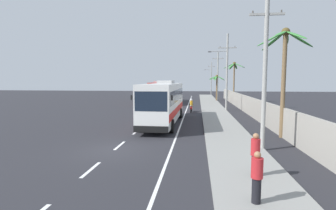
{
  "coord_description": "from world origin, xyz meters",
  "views": [
    {
      "loc": [
        4.65,
        -13.67,
        3.94
      ],
      "look_at": [
        2.0,
        9.2,
        1.7
      ],
      "focal_mm": 27.16,
      "sensor_mm": 36.0,
      "label": 1
    }
  ],
  "objects_px": {
    "coach_bus_foreground": "(164,101)",
    "utility_pole_distant": "(211,77)",
    "motorcycle_beside_bus": "(191,107)",
    "utility_pole_mid": "(226,70)",
    "coach_bus_far_lane": "(160,92)",
    "pedestrian_near_kerb": "(257,176)",
    "utility_pole_nearest": "(265,66)",
    "palm_third": "(284,59)",
    "palm_nearest": "(217,81)",
    "utility_pole_far": "(218,75)",
    "pedestrian_midwalk": "(255,154)",
    "palm_second": "(234,72)"
  },
  "relations": [
    {
      "from": "coach_bus_foreground",
      "to": "utility_pole_distant",
      "type": "distance_m",
      "value": 48.29
    },
    {
      "from": "utility_pole_nearest",
      "to": "utility_pole_distant",
      "type": "xyz_separation_m",
      "value": [
        0.01,
        56.11,
        0.07
      ]
    },
    {
      "from": "motorcycle_beside_bus",
      "to": "pedestrian_near_kerb",
      "type": "relative_size",
      "value": 1.2
    },
    {
      "from": "motorcycle_beside_bus",
      "to": "pedestrian_near_kerb",
      "type": "bearing_deg",
      "value": -83.76
    },
    {
      "from": "coach_bus_far_lane",
      "to": "utility_pole_nearest",
      "type": "xyz_separation_m",
      "value": [
        10.19,
        -29.1,
        2.69
      ]
    },
    {
      "from": "coach_bus_foreground",
      "to": "utility_pole_distant",
      "type": "xyz_separation_m",
      "value": [
        6.71,
        47.74,
        2.73
      ]
    },
    {
      "from": "utility_pole_far",
      "to": "coach_bus_far_lane",
      "type": "bearing_deg",
      "value": -141.71
    },
    {
      "from": "coach_bus_far_lane",
      "to": "palm_third",
      "type": "relative_size",
      "value": 1.65
    },
    {
      "from": "motorcycle_beside_bus",
      "to": "pedestrian_midwalk",
      "type": "bearing_deg",
      "value": -81.89
    },
    {
      "from": "utility_pole_far",
      "to": "palm_second",
      "type": "bearing_deg",
      "value": -71.14
    },
    {
      "from": "utility_pole_mid",
      "to": "palm_nearest",
      "type": "xyz_separation_m",
      "value": [
        0.01,
        15.94,
        -1.37
      ]
    },
    {
      "from": "motorcycle_beside_bus",
      "to": "pedestrian_midwalk",
      "type": "distance_m",
      "value": 21.65
    },
    {
      "from": "pedestrian_near_kerb",
      "to": "palm_third",
      "type": "relative_size",
      "value": 0.22
    },
    {
      "from": "pedestrian_midwalk",
      "to": "palm_nearest",
      "type": "distance_m",
      "value": 39.15
    },
    {
      "from": "utility_pole_mid",
      "to": "motorcycle_beside_bus",
      "type": "bearing_deg",
      "value": -159.23
    },
    {
      "from": "pedestrian_near_kerb",
      "to": "palm_third",
      "type": "bearing_deg",
      "value": 18.87
    },
    {
      "from": "pedestrian_near_kerb",
      "to": "palm_nearest",
      "type": "height_order",
      "value": "palm_nearest"
    },
    {
      "from": "coach_bus_far_lane",
      "to": "utility_pole_mid",
      "type": "xyz_separation_m",
      "value": [
        10.15,
        -10.4,
        3.21
      ]
    },
    {
      "from": "coach_bus_far_lane",
      "to": "pedestrian_near_kerb",
      "type": "bearing_deg",
      "value": -76.83
    },
    {
      "from": "palm_second",
      "to": "coach_bus_far_lane",
      "type": "bearing_deg",
      "value": -172.77
    },
    {
      "from": "motorcycle_beside_bus",
      "to": "palm_second",
      "type": "distance_m",
      "value": 16.08
    },
    {
      "from": "coach_bus_foreground",
      "to": "pedestrian_midwalk",
      "type": "bearing_deg",
      "value": -67.28
    },
    {
      "from": "utility_pole_far",
      "to": "coach_bus_foreground",
      "type": "bearing_deg",
      "value": -103.62
    },
    {
      "from": "coach_bus_far_lane",
      "to": "palm_second",
      "type": "relative_size",
      "value": 1.72
    },
    {
      "from": "pedestrian_near_kerb",
      "to": "utility_pole_far",
      "type": "relative_size",
      "value": 0.17
    },
    {
      "from": "utility_pole_nearest",
      "to": "utility_pole_mid",
      "type": "xyz_separation_m",
      "value": [
        -0.04,
        18.7,
        0.51
      ]
    },
    {
      "from": "utility_pole_distant",
      "to": "palm_nearest",
      "type": "relative_size",
      "value": 1.8
    },
    {
      "from": "coach_bus_foreground",
      "to": "palm_third",
      "type": "bearing_deg",
      "value": -28.84
    },
    {
      "from": "utility_pole_mid",
      "to": "palm_third",
      "type": "relative_size",
      "value": 1.32
    },
    {
      "from": "palm_nearest",
      "to": "coach_bus_far_lane",
      "type": "bearing_deg",
      "value": -151.4
    },
    {
      "from": "coach_bus_far_lane",
      "to": "motorcycle_beside_bus",
      "type": "xyz_separation_m",
      "value": [
        5.78,
        -12.05,
        -1.34
      ]
    },
    {
      "from": "utility_pole_far",
      "to": "utility_pole_distant",
      "type": "distance_m",
      "value": 18.71
    },
    {
      "from": "utility_pole_nearest",
      "to": "palm_third",
      "type": "distance_m",
      "value": 4.16
    },
    {
      "from": "pedestrian_near_kerb",
      "to": "utility_pole_nearest",
      "type": "xyz_separation_m",
      "value": [
        1.81,
        6.7,
        3.71
      ]
    },
    {
      "from": "pedestrian_near_kerb",
      "to": "utility_pole_mid",
      "type": "relative_size",
      "value": 0.17
    },
    {
      "from": "utility_pole_nearest",
      "to": "coach_bus_foreground",
      "type": "bearing_deg",
      "value": 128.67
    },
    {
      "from": "coach_bus_foreground",
      "to": "coach_bus_far_lane",
      "type": "height_order",
      "value": "coach_bus_foreground"
    },
    {
      "from": "coach_bus_foreground",
      "to": "coach_bus_far_lane",
      "type": "xyz_separation_m",
      "value": [
        -3.49,
        20.73,
        -0.03
      ]
    },
    {
      "from": "coach_bus_foreground",
      "to": "palm_nearest",
      "type": "xyz_separation_m",
      "value": [
        6.67,
        26.27,
        1.8
      ]
    },
    {
      "from": "pedestrian_near_kerb",
      "to": "utility_pole_distant",
      "type": "height_order",
      "value": "utility_pole_distant"
    },
    {
      "from": "motorcycle_beside_bus",
      "to": "palm_nearest",
      "type": "bearing_deg",
      "value": 76.01
    },
    {
      "from": "motorcycle_beside_bus",
      "to": "utility_pole_mid",
      "type": "distance_m",
      "value": 6.52
    },
    {
      "from": "utility_pole_nearest",
      "to": "palm_third",
      "type": "xyz_separation_m",
      "value": [
        2.1,
        3.52,
        0.68
      ]
    },
    {
      "from": "utility_pole_nearest",
      "to": "palm_second",
      "type": "distance_m",
      "value": 30.84
    },
    {
      "from": "palm_second",
      "to": "palm_nearest",
      "type": "bearing_deg",
      "value": 124.05
    },
    {
      "from": "utility_pole_nearest",
      "to": "utility_pole_far",
      "type": "distance_m",
      "value": 37.41
    },
    {
      "from": "utility_pole_distant",
      "to": "utility_pole_far",
      "type": "bearing_deg",
      "value": -88.99
    },
    {
      "from": "palm_third",
      "to": "palm_nearest",
      "type": "bearing_deg",
      "value": 93.91
    },
    {
      "from": "coach_bus_far_lane",
      "to": "utility_pole_nearest",
      "type": "height_order",
      "value": "utility_pole_nearest"
    },
    {
      "from": "coach_bus_foreground",
      "to": "palm_second",
      "type": "xyz_separation_m",
      "value": [
        9.32,
        22.35,
        3.34
      ]
    }
  ]
}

